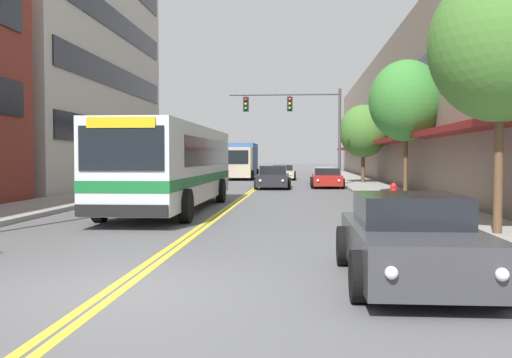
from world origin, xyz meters
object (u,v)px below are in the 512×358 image
Objects in this scene: car_champagne_parked_left_far at (173,182)px; street_tree_right_mid at (406,101)px; car_dark_grey_parked_right_foreground at (410,241)px; street_tree_right_far at (363,131)px; box_truck at (241,161)px; traffic_signal_mast at (301,116)px; city_bus at (174,163)px; street_tree_right_near at (500,45)px; car_charcoal_moving_second at (273,178)px; car_beige_moving_lead at (283,173)px; fire_hydrant at (393,195)px; car_red_parked_right_mid at (327,178)px; car_black_parked_left_mid at (203,175)px.

car_champagne_parked_left_far is 0.79× the size of street_tree_right_mid.
street_tree_right_far is at bearing 84.98° from car_dark_grey_parked_right_foreground.
car_dark_grey_parked_right_foreground is 40.67m from box_truck.
traffic_signal_mast is at bearing -139.20° from street_tree_right_far.
street_tree_right_near reaches higher than city_bus.
car_charcoal_moving_second is at bearing -136.91° from street_tree_right_far.
car_beige_moving_lead reaches higher than fire_hydrant.
car_champagne_parked_left_far is 1.12× the size of car_charcoal_moving_second.
car_red_parked_right_mid is at bearing 95.84° from fire_hydrant.
box_truck is at bearing 76.41° from car_black_parked_left_mid.
car_black_parked_left_mid is at bearing 130.53° from street_tree_right_mid.
street_tree_right_near reaches higher than fire_hydrant.
car_champagne_parked_left_far is at bearing 123.66° from street_tree_right_near.
car_black_parked_left_mid is 18.70m from street_tree_right_mid.
street_tree_right_mid reaches higher than car_beige_moving_lead.
car_dark_grey_parked_right_foreground is at bearing -121.67° from street_tree_right_near.
car_black_parked_left_mid is 1.00× the size of car_beige_moving_lead.
box_truck is 9.28× the size of fire_hydrant.
car_dark_grey_parked_right_foreground is 27.91m from traffic_signal_mast.
street_tree_right_near is at bearing -56.34° from car_champagne_parked_left_far.
street_tree_right_far is (11.41, -0.58, 3.06)m from car_black_parked_left_mid.
traffic_signal_mast is (7.04, -4.35, 3.85)m from car_black_parked_left_mid.
car_black_parked_left_mid is at bearing 112.92° from street_tree_right_near.
fire_hydrant is (1.60, 11.44, -0.06)m from car_dark_grey_parked_right_foreground.
car_beige_moving_lead is (5.56, 17.25, 0.04)m from car_champagne_parked_left_far.
car_red_parked_right_mid is 0.93× the size of car_beige_moving_lead.
street_tree_right_far reaches higher than fire_hydrant.
car_red_parked_right_mid is at bearing 89.95° from car_dark_grey_parked_right_foreground.
fire_hydrant is at bearing -103.81° from street_tree_right_mid.
street_tree_right_far reaches higher than car_red_parked_right_mid.
car_charcoal_moving_second is at bearing 97.23° from car_dark_grey_parked_right_foreground.
car_black_parked_left_mid is 8.45m from box_truck.
traffic_signal_mast is (4.64, 15.93, 2.79)m from city_bus.
car_dark_grey_parked_right_foreground is at bearing -74.83° from car_black_parked_left_mid.
fire_hydrant is (1.58, -15.45, -0.00)m from car_red_parked_right_mid.
car_charcoal_moving_second is at bearing 106.26° from street_tree_right_near.
street_tree_right_near is (2.85, -22.23, 3.91)m from car_red_parked_right_mid.
car_red_parked_right_mid reaches higher than fire_hydrant.
fire_hydrant is (7.86, -0.22, -1.12)m from city_bus.
car_red_parked_right_mid is at bearing -63.07° from box_truck.
street_tree_right_far is (9.44, -8.74, 2.10)m from box_truck.
box_truck is at bearing 106.13° from fire_hydrant.
city_bus is 2.74× the size of car_black_parked_left_mid.
car_dark_grey_parked_right_foreground is 5.09× the size of fire_hydrant.
car_champagne_parked_left_far is at bearing 111.47° from car_dark_grey_parked_right_foreground.
street_tree_right_mid is at bearing 79.86° from car_dark_grey_parked_right_foreground.
car_black_parked_left_mid is at bearing 177.10° from street_tree_right_far.
car_charcoal_moving_second is at bearing -160.66° from car_red_parked_right_mid.
car_charcoal_moving_second is at bearing -131.58° from traffic_signal_mast.
street_tree_right_near is (9.13, -7.00, 2.79)m from city_bus.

